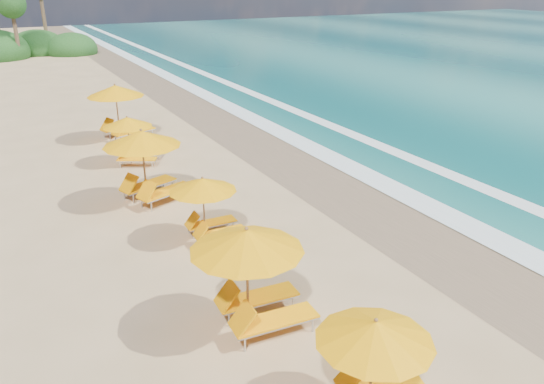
{
  "coord_description": "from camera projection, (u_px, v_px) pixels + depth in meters",
  "views": [
    {
      "loc": [
        -7.12,
        -13.47,
        7.35
      ],
      "look_at": [
        0.0,
        0.0,
        1.2
      ],
      "focal_mm": 35.46,
      "sensor_mm": 36.0,
      "label": 1
    }
  ],
  "objects": [
    {
      "name": "station_5",
      "position": [
        133.0,
        137.0,
        22.21
      ],
      "size": [
        2.72,
        2.72,
        2.05
      ],
      "rotation": [
        0.0,
        0.0,
        -0.48
      ],
      "color": "olive",
      "rests_on": "ground"
    },
    {
      "name": "station_6",
      "position": [
        121.0,
        108.0,
        25.55
      ],
      "size": [
        3.42,
        3.35,
        2.69
      ],
      "rotation": [
        0.0,
        0.0,
        0.32
      ],
      "color": "olive",
      "rests_on": "ground"
    },
    {
      "name": "ground",
      "position": [
        272.0,
        227.0,
        16.88
      ],
      "size": [
        160.0,
        160.0,
        0.0
      ],
      "primitive_type": "plane",
      "color": "tan",
      "rests_on": "ground"
    },
    {
      "name": "station_4",
      "position": [
        149.0,
        161.0,
        18.33
      ],
      "size": [
        3.41,
        3.35,
        2.65
      ],
      "rotation": [
        0.0,
        0.0,
        0.35
      ],
      "color": "olive",
      "rests_on": "ground"
    },
    {
      "name": "station_2",
      "position": [
        256.0,
        271.0,
        11.63
      ],
      "size": [
        2.8,
        2.61,
        2.51
      ],
      "rotation": [
        0.0,
        0.0,
        -0.06
      ],
      "color": "olive",
      "rests_on": "ground"
    },
    {
      "name": "station_3",
      "position": [
        209.0,
        204.0,
        15.76
      ],
      "size": [
        2.18,
        2.01,
        2.01
      ],
      "rotation": [
        0.0,
        0.0,
        -0.02
      ],
      "color": "olive",
      "rests_on": "ground"
    },
    {
      "name": "station_1",
      "position": [
        381.0,
        362.0,
        9.26
      ],
      "size": [
        2.61,
        2.53,
        2.08
      ],
      "rotation": [
        0.0,
        0.0,
        -0.28
      ],
      "color": "olive",
      "rests_on": "ground"
    },
    {
      "name": "surf_foam",
      "position": [
        433.0,
        190.0,
        19.77
      ],
      "size": [
        4.0,
        160.0,
        0.01
      ],
      "color": "white",
      "rests_on": "ground"
    },
    {
      "name": "wet_sand",
      "position": [
        374.0,
        204.0,
        18.61
      ],
      "size": [
        4.0,
        160.0,
        0.01
      ],
      "primitive_type": "cube",
      "color": "#876D50",
      "rests_on": "ground"
    }
  ]
}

